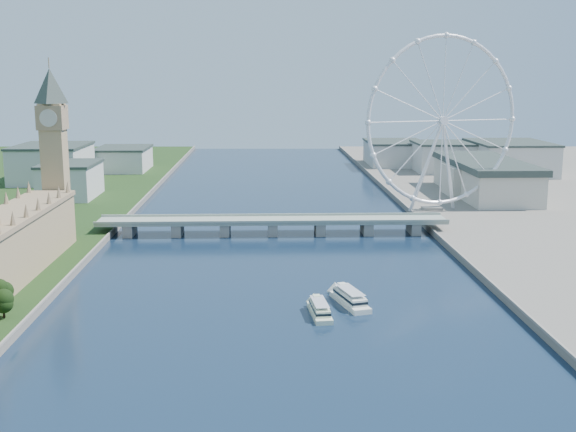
{
  "coord_description": "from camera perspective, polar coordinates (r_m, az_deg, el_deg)",
  "views": [
    {
      "loc": [
        -5.92,
        -147.68,
        98.17
      ],
      "look_at": [
        6.62,
        210.0,
        28.94
      ],
      "focal_mm": 45.0,
      "sensor_mm": 36.0,
      "label": 1
    }
  ],
  "objects": [
    {
      "name": "tour_boat_far",
      "position": [
        319.51,
        4.91,
        -6.99
      ],
      "size": [
        16.87,
        33.86,
        7.28
      ],
      "primitive_type": null,
      "rotation": [
        0.0,
        0.0,
        0.27
      ],
      "color": "silver",
      "rests_on": "ground"
    },
    {
      "name": "tour_boat_near",
      "position": [
        305.12,
        2.51,
        -7.83
      ],
      "size": [
        9.93,
        29.75,
        6.45
      ],
      "primitive_type": null,
      "rotation": [
        0.0,
        0.0,
        0.09
      ],
      "color": "beige",
      "rests_on": "ground"
    },
    {
      "name": "big_ben",
      "position": [
        443.97,
        -18.08,
        6.33
      ],
      "size": [
        20.02,
        20.02,
        110.0
      ],
      "color": "tan",
      "rests_on": "ground"
    },
    {
      "name": "london_eye",
      "position": [
        519.19,
        12.13,
        7.32
      ],
      "size": [
        113.6,
        39.12,
        124.3
      ],
      "color": "silver",
      "rests_on": "ground"
    },
    {
      "name": "county_hall",
      "position": [
        613.26,
        15.18,
        1.35
      ],
      "size": [
        54.0,
        144.0,
        35.0
      ],
      "primitive_type": null,
      "color": "beige",
      "rests_on": "ground"
    },
    {
      "name": "city_skyline",
      "position": [
        713.84,
        1.64,
        4.41
      ],
      "size": [
        505.0,
        280.0,
        32.0
      ],
      "color": "beige",
      "rests_on": "ground"
    },
    {
      "name": "westminster_bridge",
      "position": [
        456.99,
        -1.23,
        -0.61
      ],
      "size": [
        220.0,
        22.0,
        9.5
      ],
      "color": "gray",
      "rests_on": "ground"
    }
  ]
}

